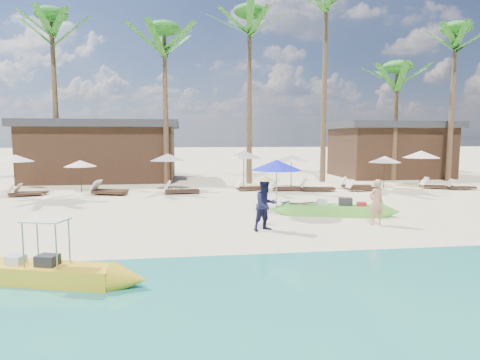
{
  "coord_description": "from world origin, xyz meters",
  "views": [
    {
      "loc": [
        -2.08,
        -12.68,
        3.07
      ],
      "look_at": [
        -0.1,
        2.0,
        1.52
      ],
      "focal_mm": 30.0,
      "sensor_mm": 36.0,
      "label": 1
    }
  ],
  "objects": [
    {
      "name": "green_canoe",
      "position": [
        3.7,
        2.35,
        0.24
      ],
      "size": [
        5.57,
        1.81,
        0.72
      ],
      "rotation": [
        0.0,
        0.0,
        -0.26
      ],
      "color": "#60C43B",
      "rests_on": "ground"
    },
    {
      "name": "palm_6",
      "position": [
        12.84,
        14.52,
        7.05
      ],
      "size": [
        2.08,
        2.08,
        8.51
      ],
      "color": "brown",
      "rests_on": "ground"
    },
    {
      "name": "lounger_3_right",
      "position": [
        -10.49,
        10.11,
        0.19
      ],
      "size": [
        1.66,
        0.58,
        0.56
      ],
      "rotation": [
        0.0,
        0.0,
        0.05
      ],
      "color": "#372316",
      "rests_on": "ground"
    },
    {
      "name": "pavilion_west",
      "position": [
        -8.0,
        17.5,
        2.19
      ],
      "size": [
        10.8,
        6.6,
        4.3
      ],
      "color": "#372316",
      "rests_on": "ground"
    },
    {
      "name": "lounger_3_left",
      "position": [
        -10.64,
        9.55,
        0.18
      ],
      "size": [
        1.7,
        0.85,
        0.55
      ],
      "rotation": [
        0.0,
        0.0,
        0.22
      ],
      "color": "#372316",
      "rests_on": "ground"
    },
    {
      "name": "lounger_9_right",
      "position": [
        14.1,
        9.1,
        0.19
      ],
      "size": [
        1.71,
        0.79,
        0.56
      ],
      "rotation": [
        0.0,
        0.0,
        -0.18
      ],
      "color": "#372316",
      "rests_on": "ground"
    },
    {
      "name": "resort_parasol_7",
      "position": [
        4.15,
        10.56,
        1.91
      ],
      "size": [
        2.06,
        2.06,
        2.12
      ],
      "color": "#372316",
      "rests_on": "ground"
    },
    {
      "name": "lounger_9_left",
      "position": [
        12.88,
        9.63,
        0.21
      ],
      "size": [
        1.94,
        0.95,
        0.63
      ],
      "rotation": [
        0.0,
        0.0,
        -0.21
      ],
      "color": "#372316",
      "rests_on": "ground"
    },
    {
      "name": "lounger_8_left",
      "position": [
        8.07,
        10.48,
        0.21
      ],
      "size": [
        1.92,
        0.99,
        0.63
      ],
      "rotation": [
        0.0,
        0.0,
        -0.24
      ],
      "color": "#372316",
      "rests_on": "ground"
    },
    {
      "name": "blue_umbrella",
      "position": [
        1.48,
        2.85,
        2.0
      ],
      "size": [
        2.06,
        2.06,
        2.22
      ],
      "color": "#99999E",
      "rests_on": "ground"
    },
    {
      "name": "lounger_7_right",
      "position": [
        7.9,
        9.23,
        0.2
      ],
      "size": [
        1.81,
        0.67,
        0.6
      ],
      "rotation": [
        0.0,
        0.0,
        0.07
      ],
      "color": "#372316",
      "rests_on": "ground"
    },
    {
      "name": "lounger_6_right",
      "position": [
        3.69,
        9.92,
        0.21
      ],
      "size": [
        1.91,
        0.64,
        0.64
      ],
      "rotation": [
        0.0,
        0.0,
        -0.03
      ],
      "color": "#372316",
      "rests_on": "ground"
    },
    {
      "name": "palm_7",
      "position": [
        16.57,
        13.68,
        8.99
      ],
      "size": [
        2.08,
        2.08,
        11.08
      ],
      "color": "brown",
      "rests_on": "ground"
    },
    {
      "name": "lounger_6_left",
      "position": [
        1.6,
        10.37,
        0.21
      ],
      "size": [
        1.92,
        0.87,
        0.63
      ],
      "rotation": [
        0.0,
        0.0,
        0.17
      ],
      "color": "#372316",
      "rests_on": "ground"
    },
    {
      "name": "palm_3",
      "position": [
        -3.36,
        14.27,
        8.58
      ],
      "size": [
        2.08,
        2.08,
        10.52
      ],
      "color": "brown",
      "rests_on": "ground"
    },
    {
      "name": "resort_parasol_3",
      "position": [
        -11.91,
        12.1,
        1.9
      ],
      "size": [
        2.05,
        2.05,
        2.11
      ],
      "color": "#372316",
      "rests_on": "ground"
    },
    {
      "name": "palm_2",
      "position": [
        -10.45,
        15.08,
        9.18
      ],
      "size": [
        2.08,
        2.08,
        11.33
      ],
      "color": "brown",
      "rests_on": "ground"
    },
    {
      "name": "resort_parasol_4",
      "position": [
        -7.94,
        10.7,
        1.65
      ],
      "size": [
        1.78,
        1.78,
        1.83
      ],
      "color": "#372316",
      "rests_on": "ground"
    },
    {
      "name": "palm_4",
      "position": [
        2.15,
        14.01,
        9.45
      ],
      "size": [
        2.08,
        2.08,
        11.7
      ],
      "color": "brown",
      "rests_on": "ground"
    },
    {
      "name": "resort_parasol_5",
      "position": [
        -3.14,
        11.2,
        1.95
      ],
      "size": [
        2.1,
        2.1,
        2.16
      ],
      "color": "#372316",
      "rests_on": "ground"
    },
    {
      "name": "vendor_green",
      "position": [
        0.52,
        0.2,
        0.87
      ],
      "size": [
        1.04,
        0.94,
        1.73
      ],
      "primitive_type": "imported",
      "rotation": [
        0.0,
        0.0,
        0.42
      ],
      "color": "#141638",
      "rests_on": "ground"
    },
    {
      "name": "pavilion_east",
      "position": [
        14.0,
        17.5,
        2.2
      ],
      "size": [
        8.8,
        6.6,
        4.3
      ],
      "color": "#372316",
      "rests_on": "ground"
    },
    {
      "name": "resort_parasol_6",
      "position": [
        1.38,
        11.17,
        2.09
      ],
      "size": [
        2.25,
        2.25,
        2.32
      ],
      "color": "#372316",
      "rests_on": "ground"
    },
    {
      "name": "lounger_5_left",
      "position": [
        -2.45,
        9.47,
        0.22
      ],
      "size": [
        2.0,
        0.77,
        0.66
      ],
      "rotation": [
        0.0,
        0.0,
        0.09
      ],
      "color": "#372316",
      "rests_on": "ground"
    },
    {
      "name": "tourist",
      "position": [
        4.55,
        0.52,
        0.81
      ],
      "size": [
        0.67,
        0.53,
        1.63
      ],
      "primitive_type": "imported",
      "rotation": [
        0.0,
        0.0,
        3.4
      ],
      "color": "tan",
      "rests_on": "ground"
    },
    {
      "name": "resort_parasol_9",
      "position": [
        12.38,
        10.44,
        2.07
      ],
      "size": [
        2.22,
        2.22,
        2.29
      ],
      "color": "#372316",
      "rests_on": "ground"
    },
    {
      "name": "palm_5",
      "position": [
        7.45,
        14.38,
        10.82
      ],
      "size": [
        2.08,
        2.08,
        13.6
      ],
      "color": "brown",
      "rests_on": "ground"
    },
    {
      "name": "lounger_7_left",
      "position": [
        5.34,
        9.5,
        0.23
      ],
      "size": [
        2.05,
        0.86,
        0.68
      ],
      "rotation": [
        0.0,
        0.0,
        -0.13
      ],
      "color": "#372316",
      "rests_on": "ground"
    },
    {
      "name": "lounger_4_left",
      "position": [
        -6.37,
        10.16,
        0.22
      ],
      "size": [
        2.04,
        1.15,
        0.66
      ],
      "rotation": [
        0.0,
        0.0,
        -0.3
      ],
      "color": "#372316",
      "rests_on": "ground"
    },
    {
      "name": "resort_parasol_8",
      "position": [
        9.89,
        10.23,
        1.78
      ],
      "size": [
        1.92,
        1.92,
        1.98
      ],
      "color": "#372316",
      "rests_on": "ground"
    },
    {
      "name": "lounger_4_right",
      "position": [
        -6.34,
        9.52,
        0.22
      ],
      "size": [
        2.05,
        1.22,
        0.67
      ],
      "rotation": [
        0.0,
        0.0,
        -0.34
      ],
      "color": "#372316",
      "rests_on": "ground"
    },
    {
      "name": "wet_sand_strip",
      "position": [
        0.0,
        -5.0,
        0.0
      ],
      "size": [
        240.0,
        4.5,
        0.01
      ],
      "primitive_type": "cube",
      "color": "tan",
      "rests_on": "ground"
    },
    {
      "name": "ground",
      "position": [
        0.0,
        0.0,
        0.0
      ],
      "size": [
        240.0,
        240.0,
        0.0
      ],
      "primitive_type": "plane",
      "color": "beige",
      "rests_on": "ground"
    },
    {
      "name": "yellow_canoe",
      "position": [
        -5.2,
        -3.95,
        0.23
      ],
      "size": [
        5.22,
        1.81,
        1.39
      ],
      "rotation": [
        0.0,
        0.0,
        -0.28
      ],
      "color": "yellow",
      "rests_on": "ground"
    }
  ]
}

